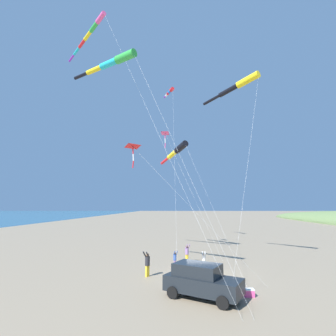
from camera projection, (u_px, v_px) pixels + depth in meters
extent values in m
plane|color=gray|center=(204.00, 277.00, 18.42)|extent=(600.00, 600.00, 0.00)
cube|color=black|center=(203.00, 284.00, 14.19)|extent=(4.65, 3.74, 0.84)
cube|color=black|center=(197.00, 270.00, 14.48)|extent=(3.05, 2.69, 0.68)
cylinder|color=black|center=(234.00, 292.00, 14.16)|extent=(0.68, 0.52, 0.66)
cylinder|color=black|center=(223.00, 303.00, 12.60)|extent=(0.68, 0.52, 0.66)
cylinder|color=black|center=(188.00, 284.00, 15.66)|extent=(0.68, 0.52, 0.66)
cylinder|color=black|center=(173.00, 292.00, 14.09)|extent=(0.68, 0.52, 0.66)
cube|color=#EF4C93|center=(249.00, 293.00, 14.40)|extent=(0.60, 0.40, 0.36)
cube|color=white|center=(248.00, 289.00, 14.44)|extent=(0.62, 0.42, 0.06)
cube|color=gold|center=(147.00, 271.00, 18.54)|extent=(0.30, 0.34, 0.78)
cylinder|color=#232328|center=(147.00, 261.00, 18.65)|extent=(0.50, 0.50, 0.64)
sphere|color=brown|center=(148.00, 255.00, 18.72)|extent=(0.24, 0.24, 0.24)
cylinder|color=#232328|center=(148.00, 255.00, 18.51)|extent=(0.31, 0.38, 0.49)
cylinder|color=#232328|center=(145.00, 254.00, 18.70)|extent=(0.31, 0.38, 0.49)
cube|color=#8E6B9E|center=(175.00, 264.00, 21.28)|extent=(0.21, 0.26, 0.60)
cylinder|color=#335199|center=(175.00, 257.00, 21.36)|extent=(0.37, 0.37, 0.49)
sphere|color=brown|center=(175.00, 253.00, 21.41)|extent=(0.19, 0.19, 0.19)
cylinder|color=#335199|center=(177.00, 253.00, 21.37)|extent=(0.21, 0.30, 0.37)
cylinder|color=#335199|center=(174.00, 253.00, 21.26)|extent=(0.21, 0.30, 0.37)
cube|color=gold|center=(187.00, 258.00, 23.33)|extent=(0.28, 0.30, 0.71)
cylinder|color=#8E6B9E|center=(187.00, 251.00, 23.43)|extent=(0.45, 0.45, 0.58)
sphere|color=brown|center=(187.00, 247.00, 23.49)|extent=(0.22, 0.22, 0.22)
cylinder|color=#8E6B9E|center=(189.00, 246.00, 23.46)|extent=(0.28, 0.34, 0.44)
cylinder|color=#8E6B9E|center=(187.00, 247.00, 23.30)|extent=(0.28, 0.34, 0.44)
cube|color=#232328|center=(204.00, 265.00, 21.10)|extent=(0.12, 0.23, 0.57)
cylinder|color=silver|center=(204.00, 258.00, 21.18)|extent=(0.27, 0.27, 0.47)
sphere|color=beige|center=(204.00, 254.00, 21.23)|extent=(0.18, 0.18, 0.18)
cylinder|color=silver|center=(202.00, 254.00, 21.36)|extent=(0.09, 0.29, 0.35)
cylinder|color=silver|center=(205.00, 254.00, 21.34)|extent=(0.09, 0.29, 0.35)
pyramid|color=#EF4C93|center=(165.00, 133.00, 31.07)|extent=(1.39, 1.58, 0.39)
cylinder|color=black|center=(165.00, 133.00, 31.05)|extent=(1.03, 0.56, 0.34)
cylinder|color=#EF4C93|center=(165.00, 136.00, 31.01)|extent=(0.14, 0.16, 0.60)
cylinder|color=white|center=(165.00, 141.00, 30.93)|extent=(0.15, 0.13, 0.60)
cylinder|color=#EF4C93|center=(165.00, 145.00, 30.85)|extent=(0.16, 0.15, 0.60)
cylinder|color=white|center=(190.00, 189.00, 27.24)|extent=(5.67, 5.38, 14.12)
pyramid|color=red|center=(133.00, 146.00, 16.71)|extent=(1.23, 1.08, 0.29)
cylinder|color=black|center=(133.00, 146.00, 16.69)|extent=(0.44, 0.81, 0.26)
cylinder|color=red|center=(133.00, 151.00, 16.67)|extent=(0.14, 0.14, 0.47)
cylinder|color=white|center=(133.00, 157.00, 16.63)|extent=(0.12, 0.13, 0.47)
cylinder|color=red|center=(133.00, 164.00, 16.60)|extent=(0.14, 0.16, 0.48)
cylinder|color=white|center=(199.00, 216.00, 16.29)|extent=(8.77, 0.85, 9.08)
cylinder|color=#EF4C93|center=(101.00, 18.00, 22.33)|extent=(1.22, 1.23, 0.61)
cylinder|color=green|center=(94.00, 27.00, 23.20)|extent=(1.18, 1.19, 0.56)
cylinder|color=yellow|center=(88.00, 36.00, 24.08)|extent=(1.15, 1.15, 0.52)
cylinder|color=red|center=(82.00, 44.00, 24.95)|extent=(1.11, 1.12, 0.47)
cylinder|color=#1EB7C6|center=(77.00, 51.00, 25.82)|extent=(1.07, 1.08, 0.43)
cylinder|color=purple|center=(72.00, 58.00, 26.69)|extent=(1.03, 1.04, 0.38)
cylinder|color=white|center=(151.00, 118.00, 16.55)|extent=(9.18, 7.17, 21.86)
cylinder|color=green|center=(125.00, 57.00, 16.74)|extent=(1.68, 1.40, 0.63)
cylinder|color=#1EB7C6|center=(109.00, 64.00, 17.70)|extent=(1.62, 1.31, 0.53)
cylinder|color=yellow|center=(95.00, 70.00, 18.65)|extent=(1.56, 1.22, 0.43)
cylinder|color=black|center=(81.00, 76.00, 19.61)|extent=(1.50, 1.14, 0.33)
cylinder|color=white|center=(184.00, 164.00, 13.80)|extent=(6.22, 2.48, 14.90)
cylinder|color=black|center=(181.00, 147.00, 28.74)|extent=(1.70, 2.32, 1.16)
cylinder|color=yellow|center=(173.00, 154.00, 30.50)|extent=(1.50, 2.18, 0.96)
cylinder|color=red|center=(165.00, 160.00, 32.27)|extent=(1.30, 2.05, 0.76)
cylinder|color=white|center=(208.00, 197.00, 21.92)|extent=(3.38, 10.03, 11.94)
cylinder|color=red|center=(172.00, 89.00, 36.04)|extent=(0.74, 0.82, 0.53)
cylinder|color=blue|center=(170.00, 91.00, 36.65)|extent=(0.68, 0.79, 0.46)
cylinder|color=red|center=(168.00, 93.00, 37.26)|extent=(0.61, 0.76, 0.39)
cylinder|color=white|center=(167.00, 95.00, 37.87)|extent=(0.55, 0.74, 0.32)
cylinder|color=purple|center=(165.00, 97.00, 38.49)|extent=(0.48, 0.71, 0.24)
cylinder|color=white|center=(174.00, 152.00, 26.32)|extent=(0.37, 15.65, 21.74)
cylinder|color=yellow|center=(248.00, 80.00, 22.47)|extent=(1.91, 2.09, 0.83)
cylinder|color=black|center=(229.00, 91.00, 24.09)|extent=(1.77, 1.97, 0.66)
cylinder|color=black|center=(212.00, 100.00, 25.71)|extent=(1.62, 1.84, 0.49)
cylinder|color=white|center=(248.00, 162.00, 17.44)|extent=(4.43, 6.06, 16.37)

